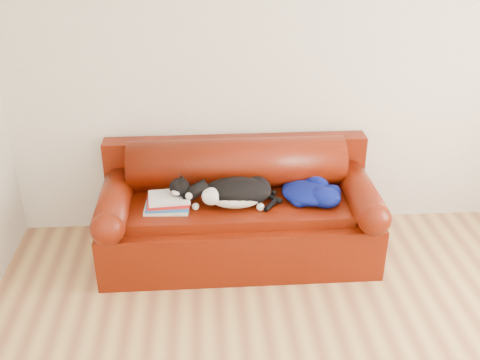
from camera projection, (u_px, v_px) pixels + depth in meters
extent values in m
cube|color=beige|center=(291.00, 77.00, 4.41)|extent=(4.50, 0.02, 2.60)
cube|color=#3B0502|center=(239.00, 230.00, 4.43)|extent=(2.10, 0.90, 0.42)
cube|color=#3B0502|center=(239.00, 207.00, 4.28)|extent=(1.66, 0.62, 0.10)
cylinder|color=black|center=(117.00, 280.00, 4.17)|extent=(0.06, 0.06, 0.05)
cylinder|color=black|center=(363.00, 269.00, 4.28)|extent=(0.06, 0.06, 0.05)
cylinder|color=black|center=(127.00, 232.00, 4.75)|extent=(0.06, 0.06, 0.05)
cylinder|color=black|center=(343.00, 224.00, 4.87)|extent=(0.06, 0.06, 0.05)
cube|color=#3B0502|center=(236.00, 185.00, 4.66)|extent=(2.10, 0.18, 0.85)
cylinder|color=#3B0502|center=(236.00, 163.00, 4.44)|extent=(1.70, 0.40, 0.40)
cylinder|color=#3B0502|center=(116.00, 198.00, 4.23)|extent=(0.24, 0.88, 0.24)
sphere|color=#3B0502|center=(107.00, 229.00, 3.83)|extent=(0.24, 0.24, 0.24)
cylinder|color=#3B0502|center=(358.00, 190.00, 4.34)|extent=(0.24, 0.88, 0.24)
sphere|color=#3B0502|center=(374.00, 219.00, 3.95)|extent=(0.24, 0.24, 0.24)
cube|color=beige|center=(168.00, 206.00, 4.16)|extent=(0.34, 0.27, 0.02)
cube|color=white|center=(168.00, 206.00, 4.16)|extent=(0.33, 0.25, 0.02)
cube|color=#2061B2|center=(168.00, 203.00, 4.15)|extent=(0.32, 0.24, 0.02)
cube|color=white|center=(168.00, 203.00, 4.15)|extent=(0.31, 0.23, 0.02)
cube|color=#AC1513|center=(168.00, 200.00, 4.14)|extent=(0.32, 0.25, 0.02)
cube|color=white|center=(168.00, 200.00, 4.14)|extent=(0.30, 0.24, 0.02)
cube|color=silver|center=(168.00, 198.00, 4.13)|extent=(0.32, 0.26, 0.02)
cube|color=white|center=(168.00, 198.00, 4.13)|extent=(0.30, 0.24, 0.02)
ellipsoid|color=black|center=(237.00, 192.00, 4.17)|extent=(0.56, 0.37, 0.21)
ellipsoid|color=silver|center=(236.00, 201.00, 4.13)|extent=(0.38, 0.22, 0.13)
ellipsoid|color=silver|center=(211.00, 196.00, 4.09)|extent=(0.17, 0.16, 0.13)
ellipsoid|color=black|center=(257.00, 190.00, 4.22)|extent=(0.25, 0.25, 0.18)
ellipsoid|color=black|center=(192.00, 189.00, 4.06)|extent=(0.18, 0.16, 0.13)
ellipsoid|color=silver|center=(189.00, 194.00, 4.03)|extent=(0.08, 0.07, 0.05)
sphere|color=#BF7272|center=(187.00, 194.00, 4.02)|extent=(0.02, 0.02, 0.02)
cone|color=black|center=(195.00, 183.00, 4.01)|extent=(0.07, 0.06, 0.06)
cone|color=black|center=(193.00, 179.00, 4.07)|extent=(0.07, 0.06, 0.06)
cylinder|color=black|center=(272.00, 197.00, 4.24)|extent=(0.14, 0.17, 0.05)
sphere|color=silver|center=(206.00, 209.00, 4.10)|extent=(0.05, 0.05, 0.05)
sphere|color=silver|center=(260.00, 207.00, 4.13)|extent=(0.05, 0.05, 0.05)
ellipsoid|color=#060247|center=(308.00, 192.00, 4.25)|extent=(0.49, 0.47, 0.13)
ellipsoid|color=#060247|center=(325.00, 196.00, 4.17)|extent=(0.30, 0.28, 0.15)
ellipsoid|color=#060247|center=(297.00, 188.00, 4.35)|extent=(0.32, 0.34, 0.10)
ellipsoid|color=#060247|center=(316.00, 185.00, 4.34)|extent=(0.25, 0.22, 0.15)
ellipsoid|color=#060247|center=(300.00, 199.00, 4.19)|extent=(0.20, 0.21, 0.10)
ellipsoid|color=silver|center=(315.00, 195.00, 4.17)|extent=(0.19, 0.12, 0.04)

